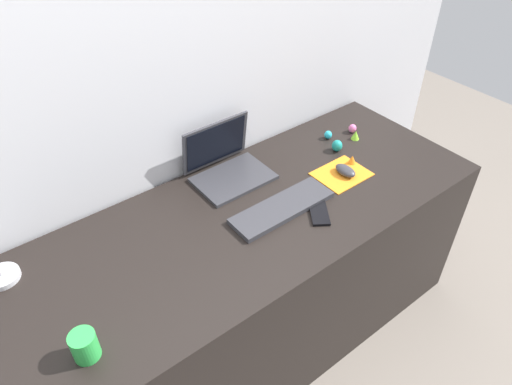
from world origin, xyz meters
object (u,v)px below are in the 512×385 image
Objects in this scene: keyboard at (282,208)px; toy_figurine_orange at (352,160)px; mouse at (345,171)px; coffee_mug at (85,346)px; toy_figurine_pink at (353,128)px; toy_figurine_teal at (337,146)px; cell_phone at (319,213)px; toy_figurine_lime at (355,135)px; toy_figurine_cyan at (328,135)px; laptop at (225,163)px.

keyboard is 0.42m from toy_figurine_orange.
mouse is 1.10× the size of coffee_mug.
toy_figurine_pink is 0.78× the size of toy_figurine_teal.
keyboard is 10.40× the size of toy_figurine_pink.
toy_figurine_orange reaches higher than cell_phone.
toy_figurine_cyan is at bearing 140.36° from toy_figurine_lime.
keyboard is 4.27× the size of mouse.
toy_figurine_lime and toy_figurine_orange have the same top height.
toy_figurine_lime is 1.00× the size of toy_figurine_orange.
toy_figurine_pink is at bearing 38.23° from mouse.
laptop reaches higher than coffee_mug.
toy_figurine_pink is 0.06m from toy_figurine_lime.
toy_figurine_pink is at bearing 20.82° from toy_figurine_teal.
coffee_mug is 1.27m from toy_figurine_teal.
coffee_mug is 2.13× the size of toy_figurine_orange.
laptop is 0.53m from toy_figurine_orange.
toy_figurine_teal is at bearing 19.08° from keyboard.
cell_phone is at bearing -138.01° from toy_figurine_cyan.
toy_figurine_teal is at bearing -173.66° from toy_figurine_lime.
keyboard is 0.82m from coffee_mug.
toy_figurine_pink is 0.17m from toy_figurine_teal.
coffee_mug reaches higher than toy_figurine_lime.
laptop reaches higher than keyboard.
keyboard is at bearing -178.73° from mouse.
cell_phone is at bearing -143.80° from toy_figurine_teal.
keyboard is 8.10× the size of toy_figurine_teal.
toy_figurine_pink is (0.13, -0.03, 0.00)m from toy_figurine_cyan.
toy_figurine_teal reaches higher than keyboard.
mouse is at bearing -145.43° from toy_figurine_lime.
keyboard is at bearing -163.76° from toy_figurine_lime.
keyboard reaches higher than cell_phone.
toy_figurine_pink is at bearing 19.55° from keyboard.
cell_phone is 3.39× the size of toy_figurine_cyan.
laptop is 7.36× the size of toy_figurine_lime.
laptop is 0.65m from toy_figurine_pink.
toy_figurine_teal is (0.35, 0.25, 0.02)m from cell_phone.
toy_figurine_pink is (0.51, 0.32, 0.01)m from cell_phone.
toy_figurine_pink is 0.25m from toy_figurine_orange.
laptop is at bearing 149.52° from toy_figurine_orange.
toy_figurine_teal is (0.44, 0.15, 0.02)m from keyboard.
toy_figurine_teal reaches higher than toy_figurine_pink.
toy_figurine_teal is (1.24, 0.28, -0.02)m from coffee_mug.
toy_figurine_lime is 0.20m from toy_figurine_orange.
mouse is 0.75× the size of cell_phone.
toy_figurine_pink reaches higher than keyboard.
toy_figurine_orange is at bearing -30.48° from laptop.
cell_phone is at bearing 1.90° from coffee_mug.
keyboard is 0.14m from cell_phone.
toy_figurine_orange is (-0.02, -0.11, -0.00)m from toy_figurine_teal.
toy_figurine_lime is at bearing 34.57° from mouse.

